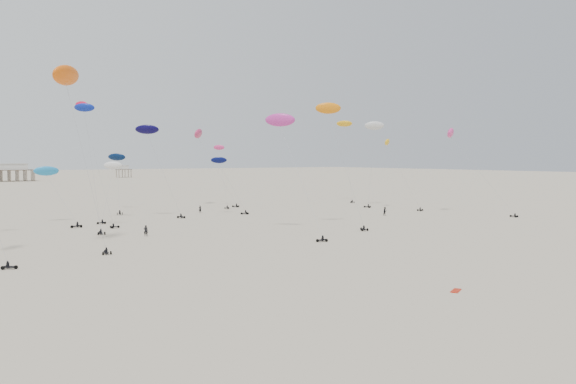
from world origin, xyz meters
TOP-DOWN VIEW (x-y plane):
  - ground_plane at (0.00, 200.00)m, footprint 900.00×900.00m
  - pavilion_main at (-10.00, 350.00)m, footprint 21.00×13.00m
  - pavilion_small at (60.00, 380.00)m, footprint 9.00×7.00m
  - rig_1 at (-27.08, 109.44)m, footprint 3.84×11.08m
  - rig_2 at (5.98, 122.53)m, footprint 7.72×5.86m
  - rig_3 at (13.42, 139.98)m, footprint 4.00×10.90m
  - rig_5 at (-11.80, 145.99)m, footprint 6.60×16.65m
  - rig_6 at (-10.44, 124.82)m, footprint 9.10×8.67m
  - rig_7 at (47.61, 112.54)m, footprint 4.09×13.03m
  - rig_8 at (10.83, 146.72)m, footprint 9.74×14.26m
  - rig_10 at (-30.46, 124.95)m, footprint 6.42×14.15m
  - rig_11 at (-23.91, 119.72)m, footprint 4.22×16.15m
  - rig_12 at (-18.85, 126.66)m, footprint 8.21×12.26m
  - rig_15 at (-34.03, 91.97)m, footprint 6.54×13.14m
  - rig_16 at (53.16, 138.68)m, footprint 6.23×10.87m
  - rig_17 at (0.64, 90.06)m, footprint 5.22×17.75m
  - rig_18 at (12.53, 91.81)m, footprint 5.13×12.60m
  - rig_19 at (51.52, 96.23)m, footprint 7.14×17.92m
  - rig_20 at (48.21, 120.78)m, footprint 8.64×6.36m
  - spectator_0 at (-21.33, 97.67)m, footprint 0.89×0.73m
  - spectator_1 at (34.05, 100.87)m, footprint 1.09×0.65m
  - spectator_3 at (2.31, 129.07)m, footprint 0.81×0.63m
  - grounded_kite_b at (-9.04, 44.66)m, footprint 1.92×1.46m

SIDE VIEW (x-z plane):
  - ground_plane at x=0.00m, z-range 0.00..0.00m
  - spectator_0 at x=-21.33m, z-range -1.06..1.06m
  - spectator_1 at x=34.05m, z-range -1.10..1.10m
  - spectator_3 at x=2.31m, z-range -0.99..0.99m
  - grounded_kite_b at x=-9.04m, z-range -0.04..0.04m
  - pavilion_small at x=60.00m, z-range -0.51..7.49m
  - pavilion_main at x=-10.00m, z-range -0.68..9.12m
  - rig_10 at x=-30.46m, z-range 0.57..15.59m
  - rig_12 at x=-18.85m, z-range 1.01..16.15m
  - rig_2 at x=5.98m, z-range 2.08..15.30m
  - rig_3 at x=13.42m, z-range 1.71..18.60m
  - rig_5 at x=-11.80m, z-range 1.49..19.39m
  - rig_7 at x=47.61m, z-range 4.01..22.79m
  - rig_1 at x=-27.08m, z-range 3.26..25.98m
  - rig_11 at x=-23.91m, z-range 1.48..27.76m
  - rig_6 at x=-10.44m, z-range 5.98..26.14m
  - rig_19 at x=51.52m, z-range 5.43..28.11m
  - rig_17 at x=0.64m, z-range 5.51..28.56m
  - rig_8 at x=10.83m, z-range 6.67..28.48m
  - rig_18 at x=12.53m, z-range 6.77..30.42m
  - rig_20 at x=48.21m, z-range 7.47..30.03m
  - rig_16 at x=53.16m, z-range 7.66..31.81m
  - rig_15 at x=-34.03m, z-range 9.75..35.96m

